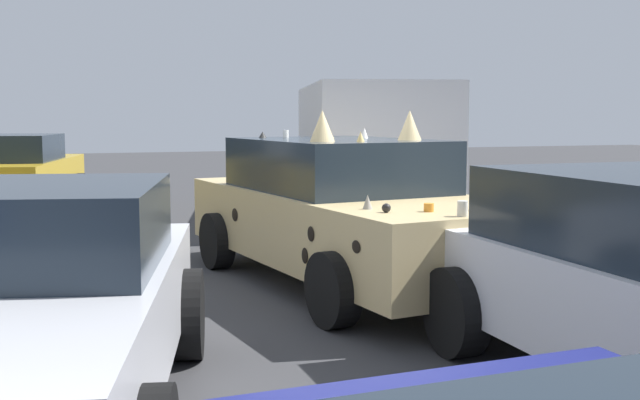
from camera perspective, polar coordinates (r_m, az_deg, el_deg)
ground_plane at (r=8.25m, az=1.97°, el=-6.15°), size 60.00×60.00×0.00m
art_car_decorated at (r=8.17m, az=1.82°, el=-0.80°), size 4.79×2.51×1.82m
parked_van_far_left at (r=13.32m, az=3.57°, el=4.04°), size 5.28×3.21×2.26m
parked_sedan_near_right at (r=14.63m, az=-21.58°, el=1.71°), size 4.31×2.64×1.43m
parked_sedan_far_right at (r=4.74m, az=-21.51°, el=-7.42°), size 4.26×2.67×1.37m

